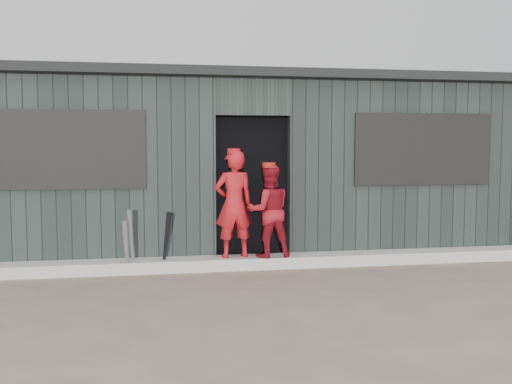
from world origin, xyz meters
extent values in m
plane|color=brown|center=(0.00, 0.00, 0.00)|extent=(80.00, 80.00, 0.00)
cube|color=#ABABA6|center=(0.00, 1.82, 0.07)|extent=(8.00, 0.36, 0.15)
cone|color=gray|center=(-1.59, 1.68, 0.42)|extent=(0.12, 0.24, 0.83)
cone|color=gray|center=(-1.65, 1.62, 0.35)|extent=(0.09, 0.24, 0.70)
cone|color=black|center=(-1.16, 1.75, 0.39)|extent=(0.17, 0.30, 0.78)
imported|color=#B0151B|center=(-0.29, 1.82, 0.84)|extent=(0.55, 0.40, 1.39)
imported|color=maroon|center=(0.16, 1.77, 0.75)|extent=(0.61, 0.49, 1.21)
imported|color=#B2B2B2|center=(0.51, 2.41, 0.60)|extent=(0.69, 0.60, 1.19)
cube|color=black|center=(0.00, 3.50, 1.20)|extent=(7.60, 2.70, 2.20)
cube|color=#282F2D|center=(-2.25, 2.10, 1.25)|extent=(3.50, 0.20, 2.50)
cube|color=#252C2A|center=(2.25, 2.10, 1.25)|extent=(3.50, 0.20, 2.50)
cube|color=#29312E|center=(0.00, 2.10, 2.25)|extent=(1.00, 0.20, 0.50)
cube|color=#262E2C|center=(3.90, 3.50, 1.25)|extent=(0.20, 3.00, 2.50)
cube|color=#272E2B|center=(0.00, 4.90, 1.25)|extent=(8.00, 0.20, 2.50)
cube|color=black|center=(0.00, 3.50, 2.56)|extent=(8.30, 3.30, 0.12)
cube|color=black|center=(-2.40, 1.98, 1.55)|extent=(2.00, 0.04, 1.00)
cube|color=black|center=(2.40, 1.98, 1.55)|extent=(2.00, 0.04, 1.00)
cube|color=black|center=(-0.30, 2.49, 1.35)|extent=(0.24, 0.24, 0.94)
cube|color=black|center=(0.18, 2.51, 1.30)|extent=(0.23, 0.19, 0.94)
camera|label=1|loc=(-1.26, -5.46, 1.60)|focal=40.00mm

